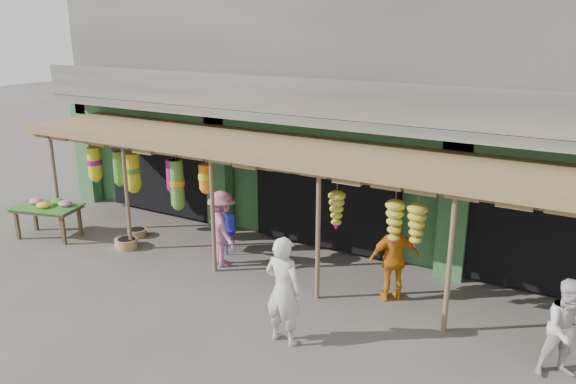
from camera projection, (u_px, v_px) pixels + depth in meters
The scene contains 12 objects.
ground at pixel (279, 283), 11.71m from camera, with size 80.00×80.00×0.00m, color #514C47.
building at pixel (373, 95), 14.77m from camera, with size 16.40×6.80×7.00m.
awning at pixel (290, 154), 11.71m from camera, with size 14.00×2.70×2.79m.
flower_table at pixel (48, 208), 14.00m from camera, with size 1.79×1.32×0.96m.
blue_chair at pixel (225, 231), 13.26m from camera, with size 0.47×0.48×0.88m.
basket_left at pixel (125, 242), 13.58m from camera, with size 0.50×0.50×0.21m, color olive.
basket_mid at pixel (137, 233), 14.23m from camera, with size 0.47×0.47×0.18m, color #A18548.
basket_right at pixel (127, 243), 13.47m from camera, with size 0.51×0.51×0.23m, color #A2884B.
person_front at pixel (283, 291), 9.28m from camera, with size 0.69×0.46×1.90m, color beige.
person_right at pixel (568, 330), 8.39m from camera, with size 0.78×0.61×1.60m, color silver.
person_vendor at pixel (394, 259), 10.77m from camera, with size 1.00×0.42×1.71m, color orange.
person_shopper at pixel (222, 229), 12.35m from camera, with size 1.10×0.63×1.71m, color #BF6586.
Camera 1 is at (5.49, -9.13, 5.21)m, focal length 35.00 mm.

